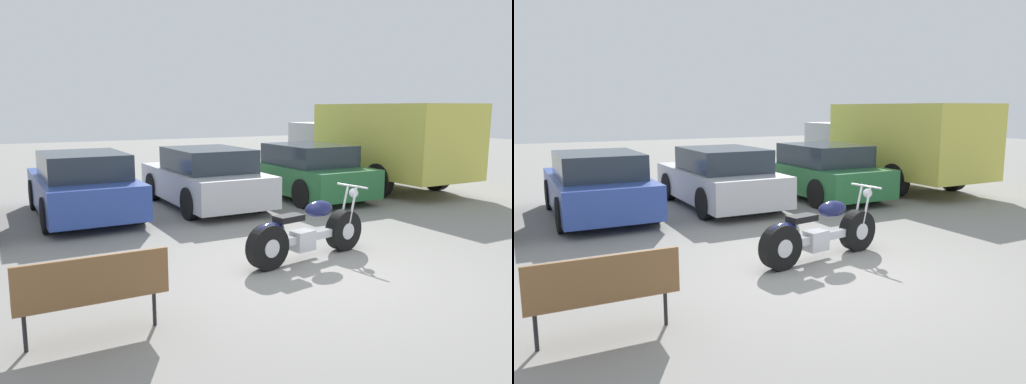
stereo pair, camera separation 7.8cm
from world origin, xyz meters
TOP-DOWN VIEW (x-y plane):
  - ground_plane at (0.00, 0.00)m, footprint 60.00×60.00m
  - motorcycle at (0.22, 0.51)m, footprint 2.25×0.77m
  - parked_car_blue at (-2.20, 5.29)m, footprint 1.88×4.06m
  - parked_car_silver at (0.50, 5.12)m, footprint 1.88×4.06m
  - parked_car_green at (3.21, 5.00)m, footprint 1.88×4.06m
  - delivery_truck at (5.98, 5.35)m, footprint 2.33×5.88m
  - park_bench at (-3.14, -0.74)m, footprint 1.45×0.41m

SIDE VIEW (x-z plane):
  - ground_plane at x=0.00m, z-range 0.00..0.00m
  - motorcycle at x=0.22m, z-range -0.11..0.93m
  - park_bench at x=-3.14m, z-range 0.10..0.99m
  - parked_car_blue at x=-2.20m, z-range -0.03..1.34m
  - parked_car_silver at x=0.50m, z-range -0.03..1.34m
  - parked_car_green at x=3.21m, z-range -0.03..1.34m
  - delivery_truck at x=5.98m, z-range 0.14..2.52m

